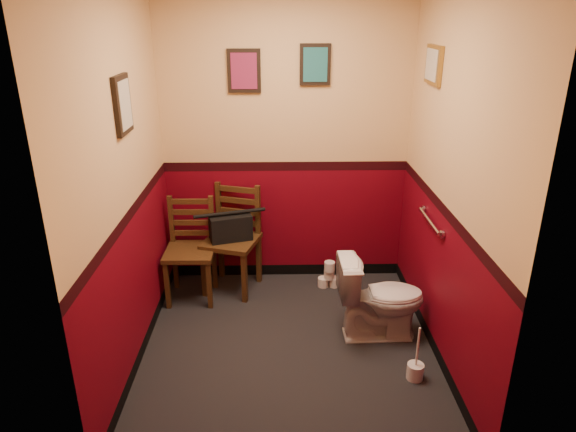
# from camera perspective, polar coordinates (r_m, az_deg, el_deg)

# --- Properties ---
(floor) EXTENTS (2.20, 2.40, 0.00)m
(floor) POSITION_cam_1_polar(r_m,az_deg,el_deg) (4.08, 0.08, -14.50)
(floor) COLOR black
(floor) RESTS_ON ground
(wall_back) EXTENTS (2.20, 0.00, 2.70)m
(wall_back) POSITION_cam_1_polar(r_m,az_deg,el_deg) (4.62, -0.26, 8.43)
(wall_back) COLOR #570310
(wall_back) RESTS_ON ground
(wall_front) EXTENTS (2.20, 0.00, 2.70)m
(wall_front) POSITION_cam_1_polar(r_m,az_deg,el_deg) (2.35, 0.79, -5.18)
(wall_front) COLOR #570310
(wall_front) RESTS_ON ground
(wall_left) EXTENTS (0.00, 2.40, 2.70)m
(wall_left) POSITION_cam_1_polar(r_m,az_deg,el_deg) (3.61, -17.70, 3.55)
(wall_left) COLOR #570310
(wall_left) RESTS_ON ground
(wall_right) EXTENTS (0.00, 2.40, 2.70)m
(wall_right) POSITION_cam_1_polar(r_m,az_deg,el_deg) (3.65, 17.65, 3.79)
(wall_right) COLOR #570310
(wall_right) RESTS_ON ground
(grab_bar) EXTENTS (0.05, 0.56, 0.06)m
(grab_bar) POSITION_cam_1_polar(r_m,az_deg,el_deg) (4.00, 15.51, -0.54)
(grab_bar) COLOR silver
(grab_bar) RESTS_ON wall_right
(framed_print_back_a) EXTENTS (0.28, 0.04, 0.36)m
(framed_print_back_a) POSITION_cam_1_polar(r_m,az_deg,el_deg) (4.50, -4.91, 15.77)
(framed_print_back_a) COLOR black
(framed_print_back_a) RESTS_ON wall_back
(framed_print_back_b) EXTENTS (0.26, 0.04, 0.34)m
(framed_print_back_b) POSITION_cam_1_polar(r_m,az_deg,el_deg) (4.50, 3.04, 16.45)
(framed_print_back_b) COLOR black
(framed_print_back_b) RESTS_ON wall_back
(framed_print_left) EXTENTS (0.04, 0.30, 0.38)m
(framed_print_left) POSITION_cam_1_polar(r_m,az_deg,el_deg) (3.58, -17.87, 11.69)
(framed_print_left) COLOR black
(framed_print_left) RESTS_ON wall_left
(framed_print_right) EXTENTS (0.04, 0.34, 0.28)m
(framed_print_right) POSITION_cam_1_polar(r_m,az_deg,el_deg) (4.08, 15.86, 15.86)
(framed_print_right) COLOR olive
(framed_print_right) RESTS_ON wall_right
(toilet) EXTENTS (0.69, 0.40, 0.67)m
(toilet) POSITION_cam_1_polar(r_m,az_deg,el_deg) (4.12, 10.23, -8.98)
(toilet) COLOR white
(toilet) RESTS_ON floor
(toilet_brush) EXTENTS (0.12, 0.12, 0.42)m
(toilet_brush) POSITION_cam_1_polar(r_m,az_deg,el_deg) (3.87, 13.95, -16.31)
(toilet_brush) COLOR silver
(toilet_brush) RESTS_ON floor
(chair_left) EXTENTS (0.43, 0.43, 0.91)m
(chair_left) POSITION_cam_1_polar(r_m,az_deg,el_deg) (4.63, -10.76, -3.69)
(chair_left) COLOR #543519
(chair_left) RESTS_ON floor
(chair_right) EXTENTS (0.56, 0.56, 0.97)m
(chair_right) POSITION_cam_1_polar(r_m,az_deg,el_deg) (4.71, -6.14, -2.57)
(chair_right) COLOR #543519
(chair_right) RESTS_ON floor
(handbag) EXTENTS (0.40, 0.28, 0.27)m
(handbag) POSITION_cam_1_polar(r_m,az_deg,el_deg) (4.62, -6.41, -1.23)
(handbag) COLOR black
(handbag) RESTS_ON chair_right
(tp_stack) EXTENTS (0.21, 0.12, 0.27)m
(tp_stack) POSITION_cam_1_polar(r_m,az_deg,el_deg) (4.85, 4.58, -6.68)
(tp_stack) COLOR silver
(tp_stack) RESTS_ON floor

